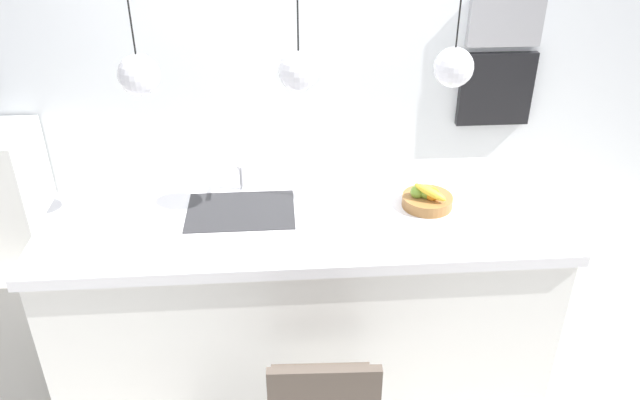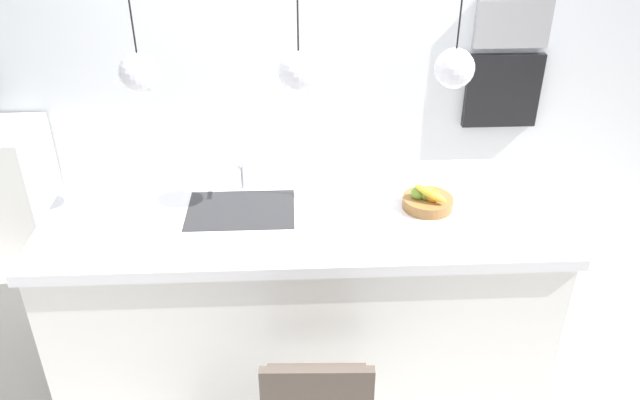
% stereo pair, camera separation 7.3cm
% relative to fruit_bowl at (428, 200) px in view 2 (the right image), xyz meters
% --- Properties ---
extents(floor, '(6.60, 6.60, 0.00)m').
position_rel_fruit_bowl_xyz_m(floor, '(-0.66, 0.02, -1.01)').
color(floor, '#BCB7AD').
rests_on(floor, ground).
extents(back_wall, '(6.00, 0.10, 2.60)m').
position_rel_fruit_bowl_xyz_m(back_wall, '(-0.66, 1.67, 0.29)').
color(back_wall, white).
rests_on(back_wall, ground).
extents(kitchen_island, '(2.66, 1.07, 0.96)m').
position_rel_fruit_bowl_xyz_m(kitchen_island, '(-0.66, 0.02, -0.52)').
color(kitchen_island, white).
rests_on(kitchen_island, ground).
extents(sink_basin, '(0.56, 0.40, 0.02)m').
position_rel_fruit_bowl_xyz_m(sink_basin, '(-0.98, 0.02, -0.05)').
color(sink_basin, '#2D2D30').
rests_on(sink_basin, kitchen_island).
extents(faucet, '(0.02, 0.17, 0.22)m').
position_rel_fruit_bowl_xyz_m(faucet, '(-0.98, 0.24, 0.10)').
color(faucet, silver).
rests_on(faucet, kitchen_island).
extents(fruit_bowl, '(0.27, 0.27, 0.16)m').
position_rel_fruit_bowl_xyz_m(fruit_bowl, '(0.00, 0.00, 0.00)').
color(fruit_bowl, '#9E6B38').
rests_on(fruit_bowl, kitchen_island).
extents(microwave, '(0.54, 0.08, 0.34)m').
position_rel_fruit_bowl_xyz_m(microwave, '(0.88, 1.60, 0.50)').
color(microwave, '#9E9EA3').
rests_on(microwave, back_wall).
extents(oven, '(0.56, 0.08, 0.56)m').
position_rel_fruit_bowl_xyz_m(oven, '(0.88, 1.60, 0.00)').
color(oven, black).
rests_on(oven, back_wall).
extents(pendant_light_left, '(0.19, 0.19, 0.79)m').
position_rel_fruit_bowl_xyz_m(pendant_light_left, '(-1.40, 0.02, 0.71)').
color(pendant_light_left, silver).
extents(pendant_light_center, '(0.19, 0.19, 0.79)m').
position_rel_fruit_bowl_xyz_m(pendant_light_center, '(-0.66, 0.02, 0.71)').
color(pendant_light_center, silver).
extents(pendant_light_right, '(0.19, 0.19, 0.79)m').
position_rel_fruit_bowl_xyz_m(pendant_light_right, '(0.07, 0.02, 0.71)').
color(pendant_light_right, silver).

